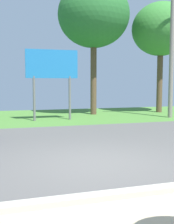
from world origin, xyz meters
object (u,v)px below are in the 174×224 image
Objects in this scene: utility_pole at (172,41)px; roadside_billboard at (52,69)px; tree_center_back at (161,30)px; tree_right_mid at (94,15)px.

utility_pole reaches higher than roadside_billboard.
utility_pole reaches higher than tree_center_back.
roadside_billboard is at bearing -164.51° from tree_center_back.
tree_center_back is 0.89× the size of tree_right_mid.
utility_pole is at bearing -38.36° from tree_right_mid.
utility_pole is 6.53m from roadside_billboard.
roadside_billboard is 8.00m from tree_center_back.
utility_pole is 1.01× the size of tree_right_mid.
roadside_billboard is (-6.31, 0.73, -1.53)m from utility_pole.
utility_pole reaches higher than tree_right_mid.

